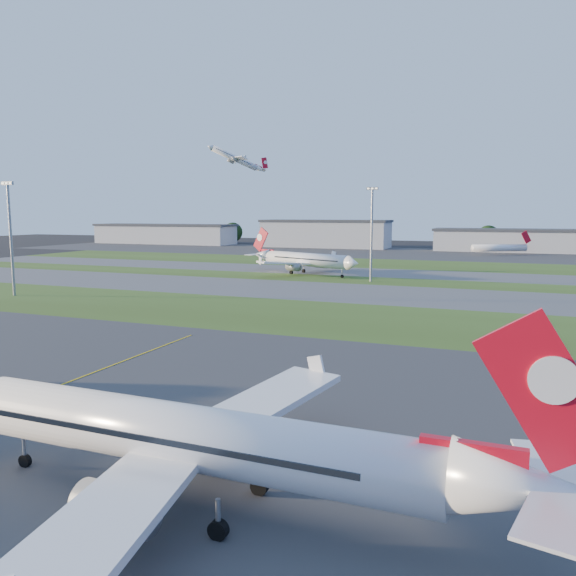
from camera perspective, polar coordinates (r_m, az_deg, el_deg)
The scene contains 22 objects.
ground at distance 68.79m, azimuth -26.72°, elevation -9.02°, with size 700.00×700.00×0.00m, color black.
apron_near at distance 68.78m, azimuth -26.72°, elevation -9.02°, with size 300.00×70.00×0.01m, color #333335.
grass_strip_a at distance 109.37m, azimuth -6.07°, elevation -2.30°, with size 300.00×34.00×0.01m, color #364C19.
taxiway_a at distance 139.12m, azimuth 0.20°, elevation -0.14°, with size 300.00×32.00×0.01m, color #515154.
grass_strip_b at distance 162.50m, azimuth 3.40°, elevation 0.96°, with size 300.00×18.00×0.01m, color #364C19.
taxiway_b at distance 183.43m, azimuth 5.53°, elevation 1.70°, with size 300.00×26.00×0.01m, color #515154.
grass_strip_c at distance 215.22m, azimuth 7.94°, elevation 2.52°, with size 300.00×40.00×0.01m, color #364C19.
apron_far at distance 273.75m, azimuth 10.89°, elevation 3.53°, with size 400.00×80.00×0.01m, color #333335.
yellow_line at distance 65.25m, azimuth -23.73°, elevation -9.73°, with size 0.25×60.00×0.02m, color gold.
airliner_parked at distance 37.46m, azimuth -9.73°, elevation -14.93°, with size 40.39×34.29×12.61m.
airliner_taxiing at distance 173.56m, azimuth 1.79°, elevation 2.87°, with size 38.23×32.50×12.68m.
airliner_departing at distance 289.89m, azimuth -5.40°, elevation 12.98°, with size 23.91×21.14×9.38m.
mini_jet_near at distance 272.50m, azimuth 20.70°, elevation 3.85°, with size 25.58×15.90×9.48m.
light_mast_west at distance 141.91m, azimuth -26.36°, elevation 5.23°, with size 3.20×0.70×25.80m.
light_mast_centre at distance 155.53m, azimuth 8.50°, elevation 6.07°, with size 3.20×0.70×25.80m.
hangar_far_west at distance 359.48m, azimuth -12.44°, elevation 5.40°, with size 91.80×23.00×12.20m.
hangar_west at distance 313.43m, azimuth 3.80°, elevation 5.54°, with size 71.40×23.00×15.20m.
hangar_east at distance 298.85m, azimuth 22.45°, elevation 4.50°, with size 81.60×23.00×11.20m.
tree_far_west at distance 393.37m, azimuth -16.25°, elevation 5.50°, with size 11.00×11.00×12.00m.
tree_west at distance 352.12m, azimuth -5.63°, elevation 5.66°, with size 12.10×12.10×13.20m.
tree_mid_west at distance 317.57m, azimuth 8.72°, elevation 5.17°, with size 9.90×9.90×10.80m.
tree_mid_east at distance 312.90m, azimuth 19.67°, elevation 4.96°, with size 11.55×11.55×12.60m.
Camera 1 is at (49.88, -43.52, 18.70)m, focal length 35.00 mm.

